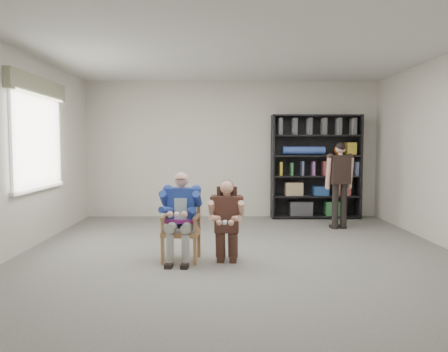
{
  "coord_description": "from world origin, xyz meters",
  "views": [
    {
      "loc": [
        -0.27,
        -5.55,
        1.48
      ],
      "look_at": [
        -0.2,
        0.6,
        1.05
      ],
      "focal_mm": 35.0,
      "sensor_mm": 36.0,
      "label": 1
    }
  ],
  "objects_px": {
    "kneeling_woman": "(227,222)",
    "bookshelf": "(316,167)",
    "armchair": "(181,227)",
    "seated_man": "(181,216)",
    "standing_man": "(340,186)"
  },
  "relations": [
    {
      "from": "kneeling_woman",
      "to": "bookshelf",
      "type": "height_order",
      "value": "bookshelf"
    },
    {
      "from": "kneeling_woman",
      "to": "bookshelf",
      "type": "xyz_separation_m",
      "value": [
        1.88,
        3.42,
        0.52
      ]
    },
    {
      "from": "armchair",
      "to": "seated_man",
      "type": "xyz_separation_m",
      "value": [
        0.0,
        0.0,
        0.13
      ]
    },
    {
      "from": "seated_man",
      "to": "bookshelf",
      "type": "bearing_deg",
      "value": 58.01
    },
    {
      "from": "seated_man",
      "to": "standing_man",
      "type": "height_order",
      "value": "standing_man"
    },
    {
      "from": "kneeling_woman",
      "to": "standing_man",
      "type": "relative_size",
      "value": 0.68
    },
    {
      "from": "bookshelf",
      "to": "standing_man",
      "type": "xyz_separation_m",
      "value": [
        0.17,
        -1.17,
        -0.28
      ]
    },
    {
      "from": "armchair",
      "to": "bookshelf",
      "type": "distance_m",
      "value": 4.16
    },
    {
      "from": "seated_man",
      "to": "armchair",
      "type": "bearing_deg",
      "value": 0.0
    },
    {
      "from": "seated_man",
      "to": "standing_man",
      "type": "relative_size",
      "value": 0.75
    },
    {
      "from": "bookshelf",
      "to": "standing_man",
      "type": "height_order",
      "value": "bookshelf"
    },
    {
      "from": "bookshelf",
      "to": "standing_man",
      "type": "relative_size",
      "value": 1.36
    },
    {
      "from": "armchair",
      "to": "bookshelf",
      "type": "bearing_deg",
      "value": 58.01
    },
    {
      "from": "armchair",
      "to": "seated_man",
      "type": "height_order",
      "value": "seated_man"
    },
    {
      "from": "armchair",
      "to": "kneeling_woman",
      "type": "xyz_separation_m",
      "value": [
        0.58,
        -0.12,
        0.08
      ]
    }
  ]
}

